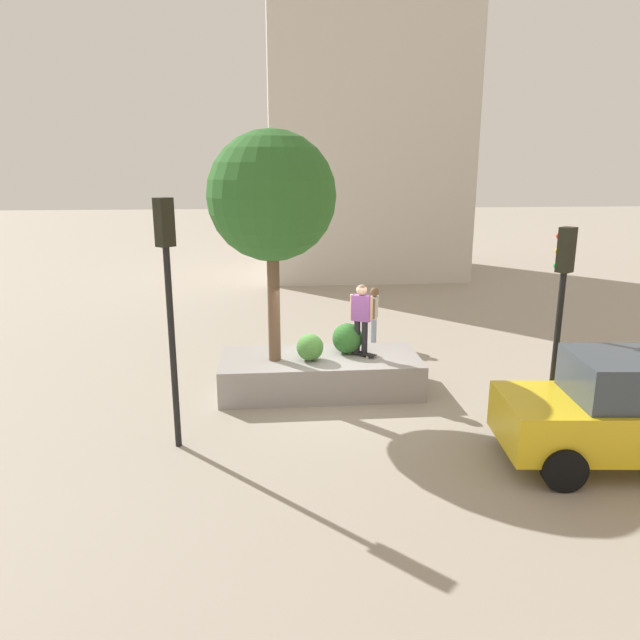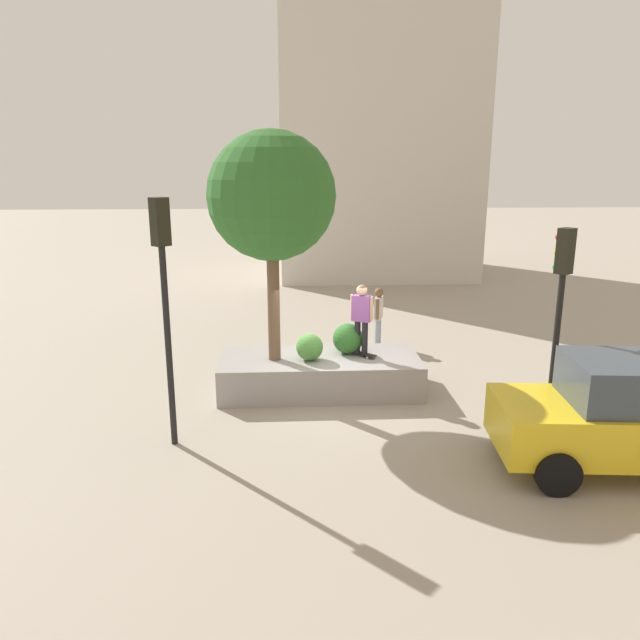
% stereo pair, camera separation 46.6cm
% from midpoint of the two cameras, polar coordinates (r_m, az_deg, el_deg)
% --- Properties ---
extents(ground_plane, '(120.00, 120.00, 0.00)m').
position_cam_midpoint_polar(ground_plane, '(14.11, 1.96, -7.24)').
color(ground_plane, '#9E9384').
extents(planter_ledge, '(4.70, 2.03, 0.84)m').
position_cam_midpoint_polar(planter_ledge, '(14.31, 0.94, -5.12)').
color(planter_ledge, gray).
rests_on(planter_ledge, ground).
extents(plaza_tree, '(2.83, 2.83, 5.16)m').
position_cam_midpoint_polar(plaza_tree, '(13.33, -3.62, 11.61)').
color(plaza_tree, brown).
rests_on(plaza_tree, planter_ledge).
extents(boxwood_shrub, '(0.73, 0.73, 0.73)m').
position_cam_midpoint_polar(boxwood_shrub, '(14.36, 3.60, -1.79)').
color(boxwood_shrub, '#2D6628').
rests_on(boxwood_shrub, planter_ledge).
extents(hedge_clump, '(0.63, 0.63, 0.63)m').
position_cam_midpoint_polar(hedge_clump, '(13.86, -0.03, -2.60)').
color(hedge_clump, '#4C8C3D').
rests_on(hedge_clump, planter_ledge).
extents(skateboard, '(0.73, 0.70, 0.07)m').
position_cam_midpoint_polar(skateboard, '(14.28, 4.83, -3.20)').
color(skateboard, black).
rests_on(skateboard, planter_ledge).
extents(skateboarder, '(0.50, 0.37, 1.65)m').
position_cam_midpoint_polar(skateboarder, '(14.01, 4.92, 0.56)').
color(skateboarder, black).
rests_on(skateboarder, skateboard).
extents(taxi_cab, '(4.54, 2.38, 2.04)m').
position_cam_midpoint_polar(taxi_cab, '(11.93, 28.33, -7.94)').
color(taxi_cab, gold).
rests_on(taxi_cab, ground).
extents(traffic_light_corner, '(0.37, 0.37, 4.69)m').
position_cam_midpoint_polar(traffic_light_corner, '(11.15, -13.50, 3.54)').
color(traffic_light_corner, black).
rests_on(traffic_light_corner, ground).
extents(traffic_light_median, '(0.37, 0.37, 4.12)m').
position_cam_midpoint_polar(traffic_light_median, '(12.28, 22.89, 2.07)').
color(traffic_light_median, black).
rests_on(traffic_light_median, ground).
extents(bystander_watching, '(0.33, 0.57, 1.75)m').
position_cam_midpoint_polar(bystander_watching, '(17.73, 6.33, 0.71)').
color(bystander_watching, '#8C9EB7').
rests_on(bystander_watching, ground).
extents(plaza_lowrise_south, '(8.98, 7.41, 12.91)m').
position_cam_midpoint_polar(plaza_lowrise_south, '(30.07, 5.65, 16.88)').
color(plaza_lowrise_south, beige).
rests_on(plaza_lowrise_south, ground).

